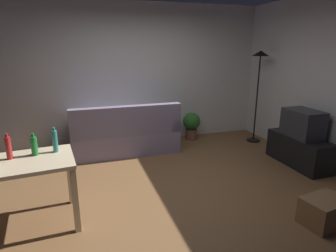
% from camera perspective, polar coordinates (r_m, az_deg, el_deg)
% --- Properties ---
extents(ground_plane, '(5.20, 4.40, 0.02)m').
position_cam_1_polar(ground_plane, '(4.00, 0.86, -12.54)').
color(ground_plane, brown).
extents(wall_rear, '(5.20, 0.10, 2.70)m').
position_cam_1_polar(wall_rear, '(5.67, -6.36, 10.26)').
color(wall_rear, silver).
rests_on(wall_rear, ground_plane).
extents(wall_right, '(0.10, 4.40, 2.70)m').
position_cam_1_polar(wall_right, '(5.04, 30.47, 7.50)').
color(wall_right, silver).
rests_on(wall_right, ground_plane).
extents(couch, '(1.89, 0.84, 0.92)m').
position_cam_1_polar(couch, '(5.23, -8.60, -2.01)').
color(couch, gray).
rests_on(couch, ground_plane).
extents(tv_stand, '(0.44, 1.10, 0.48)m').
position_cam_1_polar(tv_stand, '(5.13, 24.94, -4.51)').
color(tv_stand, black).
rests_on(tv_stand, ground_plane).
extents(tv, '(0.41, 0.60, 0.44)m').
position_cam_1_polar(tv, '(5.00, 25.58, 0.46)').
color(tv, '#2D2D33').
rests_on(tv, tv_stand).
extents(torchiere_lamp, '(0.32, 0.32, 1.81)m').
position_cam_1_polar(torchiere_lamp, '(5.84, 17.91, 10.39)').
color(torchiere_lamp, black).
rests_on(torchiere_lamp, ground_plane).
extents(desk, '(1.26, 0.82, 0.76)m').
position_cam_1_polar(desk, '(3.33, -28.89, -8.19)').
color(desk, '#C6B28E').
rests_on(desk, ground_plane).
extents(potted_plant, '(0.36, 0.36, 0.57)m').
position_cam_1_polar(potted_plant, '(5.89, 4.77, 0.40)').
color(potted_plant, brown).
rests_on(potted_plant, ground_plane).
extents(storage_box, '(0.53, 0.41, 0.30)m').
position_cam_1_polar(storage_box, '(3.66, 29.02, -14.79)').
color(storage_box, olive).
rests_on(storage_box, ground_plane).
extents(bottle_red, '(0.06, 0.06, 0.28)m').
position_cam_1_polar(bottle_red, '(3.35, -29.50, -3.83)').
color(bottle_red, '#AD2323').
rests_on(bottle_red, desk).
extents(bottle_green, '(0.07, 0.07, 0.24)m').
position_cam_1_polar(bottle_green, '(3.34, -25.40, -3.62)').
color(bottle_green, '#1E722D').
rests_on(bottle_green, desk).
extents(bottle_tall, '(0.06, 0.06, 0.28)m').
position_cam_1_polar(bottle_tall, '(3.35, -21.84, -2.81)').
color(bottle_tall, teal).
rests_on(bottle_tall, desk).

